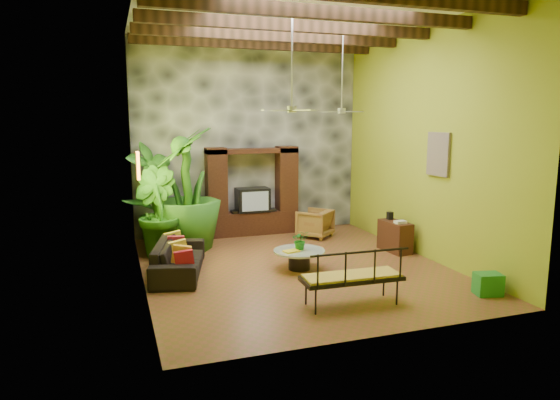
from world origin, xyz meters
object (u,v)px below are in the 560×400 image
object	(u,v)px
tall_plant_c	(186,189)
ceiling_fan_back	(342,102)
green_bin	(488,284)
coffee_table	(299,257)
wicker_armchair	(315,223)
entertainment_center	(252,198)
sofa	(179,258)
tall_plant_b	(156,212)
ceiling_fan_front	(292,98)
tall_plant_a	(153,194)
side_console	(395,236)
iron_bench	(354,275)

from	to	relation	value
tall_plant_c	ceiling_fan_back	bearing A→B (deg)	-15.77
green_bin	coffee_table	bearing A→B (deg)	136.56
green_bin	wicker_armchair	bearing A→B (deg)	103.78
entertainment_center	coffee_table	size ratio (longest dim) A/B	2.30
entertainment_center	sofa	world-z (taller)	entertainment_center
sofa	green_bin	distance (m)	5.73
tall_plant_b	tall_plant_c	distance (m)	0.93
ceiling_fan_front	tall_plant_a	world-z (taller)	ceiling_fan_front
side_console	coffee_table	bearing A→B (deg)	-171.16
ceiling_fan_front	tall_plant_b	distance (m)	4.03
tall_plant_a	side_console	distance (m)	5.78
tall_plant_b	side_console	bearing A→B (deg)	-14.82
ceiling_fan_front	wicker_armchair	distance (m)	4.37
green_bin	tall_plant_a	bearing A→B (deg)	133.57
ceiling_fan_back	green_bin	size ratio (longest dim) A/B	4.26
iron_bench	wicker_armchair	bearing A→B (deg)	76.75
entertainment_center	wicker_armchair	world-z (taller)	entertainment_center
entertainment_center	tall_plant_a	bearing A→B (deg)	-172.84
iron_bench	sofa	bearing A→B (deg)	134.86
sofa	tall_plant_b	size ratio (longest dim) A/B	1.10
tall_plant_a	tall_plant_b	size ratio (longest dim) A/B	1.24
entertainment_center	tall_plant_c	bearing A→B (deg)	-152.65
tall_plant_b	tall_plant_c	bearing A→B (deg)	28.43
sofa	coffee_table	world-z (taller)	sofa
sofa	coffee_table	bearing A→B (deg)	-87.49
iron_bench	entertainment_center	bearing A→B (deg)	93.71
wicker_armchair	coffee_table	size ratio (longest dim) A/B	0.76
ceiling_fan_front	tall_plant_a	xyz separation A→B (m)	(-2.34, 3.22, -2.16)
entertainment_center	tall_plant_a	distance (m)	2.58
tall_plant_a	coffee_table	world-z (taller)	tall_plant_a
tall_plant_a	tall_plant_c	size ratio (longest dim) A/B	0.88
wicker_armchair	iron_bench	size ratio (longest dim) A/B	0.47
entertainment_center	side_console	world-z (taller)	entertainment_center
sofa	side_console	xyz separation A→B (m)	(4.93, 0.10, 0.03)
tall_plant_b	coffee_table	bearing A→B (deg)	-36.63
iron_bench	coffee_table	bearing A→B (deg)	95.02
ceiling_fan_back	side_console	size ratio (longest dim) A/B	2.13
ceiling_fan_front	side_console	size ratio (longest dim) A/B	2.13
sofa	wicker_armchair	xyz separation A→B (m)	(3.73, 1.98, 0.04)
ceiling_fan_back	iron_bench	size ratio (longest dim) A/B	1.10
entertainment_center	sofa	bearing A→B (deg)	-129.07
ceiling_fan_back	coffee_table	distance (m)	3.77
ceiling_fan_front	side_console	bearing A→B (deg)	15.80
entertainment_center	green_bin	world-z (taller)	entertainment_center
ceiling_fan_front	wicker_armchair	size ratio (longest dim) A/B	2.35
ceiling_fan_front	wicker_armchair	bearing A→B (deg)	58.76
sofa	tall_plant_c	world-z (taller)	tall_plant_c
wicker_armchair	ceiling_fan_back	bearing A→B (deg)	57.78
wicker_armchair	green_bin	size ratio (longest dim) A/B	1.81
ceiling_fan_front	coffee_table	size ratio (longest dim) A/B	1.78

